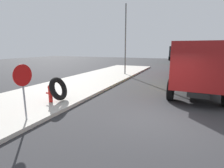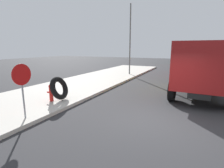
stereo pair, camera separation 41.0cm
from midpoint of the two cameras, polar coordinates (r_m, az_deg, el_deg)
The scene contains 10 objects.
ground_plane at distance 6.85m, azimuth 16.74°, elevation -12.11°, with size 80.00×80.00×0.00m, color #2D2D30.
sidewalk_curb at distance 10.03m, azimuth -22.95°, elevation -4.44°, with size 36.00×5.00×0.15m, color #BCB7AD.
fire_hydrant at distance 8.93m, azimuth -17.96°, elevation -2.53°, with size 0.21×0.48×0.84m.
loose_tire at distance 8.99m, azimuth -15.56°, elevation -1.31°, with size 1.18×1.18×0.26m, color black.
stop_sign at distance 6.89m, azimuth -25.75°, elevation 0.79°, with size 0.76×0.08×2.01m.
dump_truck_yellow at distance 11.46m, azimuth 28.15°, elevation 4.86°, with size 7.05×2.90×3.00m.
dump_truck_red at distance 19.21m, azimuth 26.05°, elevation 7.31°, with size 7.00×2.80×3.00m.
dump_truck_green at distance 31.42m, azimuth 24.63°, elevation 8.73°, with size 7.05×2.91×3.00m.
dump_truck_gray at distance 41.47m, azimuth 23.00°, elevation 9.35°, with size 7.09×3.01×3.00m.
street_light_pole at distance 17.28m, azimuth 6.59°, elevation 14.05°, with size 0.12×0.12×6.54m, color #595B5E.
Camera 2 is at (-6.14, -1.10, 2.72)m, focal length 28.08 mm.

